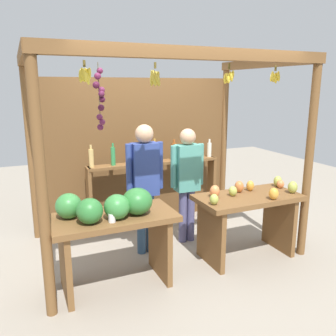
# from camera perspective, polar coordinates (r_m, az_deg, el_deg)

# --- Properties ---
(ground_plane) EXTENTS (12.00, 12.00, 0.00)m
(ground_plane) POSITION_cam_1_polar(r_m,az_deg,el_deg) (4.87, -0.91, -12.34)
(ground_plane) COLOR gray
(ground_plane) RESTS_ON ground
(market_stall) EXTENTS (3.18, 2.01, 2.47)m
(market_stall) POSITION_cam_1_polar(r_m,az_deg,el_deg) (4.86, -3.09, 5.23)
(market_stall) COLOR brown
(market_stall) RESTS_ON ground
(fruit_counter_left) EXTENTS (1.29, 0.64, 1.08)m
(fruit_counter_left) POSITION_cam_1_polar(r_m,az_deg,el_deg) (3.69, -9.16, -8.81)
(fruit_counter_left) COLOR brown
(fruit_counter_left) RESTS_ON ground
(fruit_counter_right) EXTENTS (1.30, 0.64, 0.95)m
(fruit_counter_right) POSITION_cam_1_polar(r_m,az_deg,el_deg) (4.47, 12.90, -6.73)
(fruit_counter_right) COLOR brown
(fruit_counter_right) RESTS_ON ground
(bottle_shelf_unit) EXTENTS (2.04, 0.22, 1.34)m
(bottle_shelf_unit) POSITION_cam_1_polar(r_m,az_deg,el_deg) (5.29, -2.13, -1.03)
(bottle_shelf_unit) COLOR brown
(bottle_shelf_unit) RESTS_ON ground
(vendor_man) EXTENTS (0.48, 0.22, 1.65)m
(vendor_man) POSITION_cam_1_polar(r_m,az_deg,el_deg) (4.34, -3.77, -1.57)
(vendor_man) COLOR #305073
(vendor_man) RESTS_ON ground
(vendor_woman) EXTENTS (0.48, 0.21, 1.56)m
(vendor_woman) POSITION_cam_1_polar(r_m,az_deg,el_deg) (4.68, 3.14, -1.25)
(vendor_woman) COLOR #4E4D79
(vendor_woman) RESTS_ON ground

